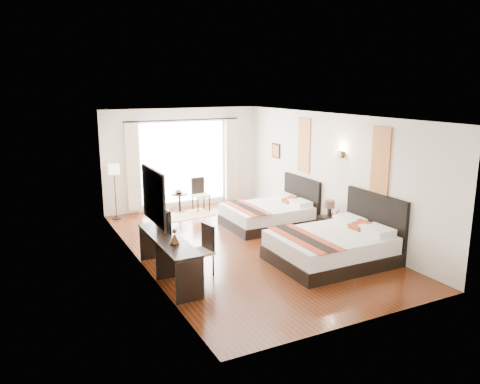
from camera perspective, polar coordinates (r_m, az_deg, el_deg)
name	(u,v)px	position (r m, az deg, el deg)	size (l,w,h in m)	color
floor	(244,246)	(10.22, 0.45, -6.63)	(4.50, 7.50, 0.01)	#3C170B
ceiling	(244,116)	(9.65, 0.48, 9.20)	(4.50, 7.50, 0.02)	white
wall_headboard	(330,174)	(11.03, 10.90, 2.16)	(0.01, 7.50, 2.80)	silver
wall_desk	(139,194)	(9.06, -12.26, -0.23)	(0.01, 7.50, 2.80)	silver
wall_window	(183,159)	(13.23, -6.98, 4.06)	(4.50, 0.01, 2.80)	silver
wall_entry	(365,232)	(6.84, 15.02, -4.69)	(4.50, 0.01, 2.80)	silver
window_glass	(183,162)	(13.23, -6.95, 3.63)	(2.40, 0.02, 2.20)	white
sheer_curtain	(184,163)	(13.18, -6.86, 3.59)	(2.30, 0.02, 2.10)	white
drape_left	(133,167)	(12.73, -12.94, 2.93)	(0.35, 0.14, 2.35)	beige
drape_right	(231,160)	(13.70, -1.08, 3.95)	(0.35, 0.14, 2.35)	beige
art_panel_near	(380,160)	(9.72, 16.75, 3.70)	(0.03, 0.50, 1.35)	#923F15
art_panel_far	(304,145)	(11.78, 7.82, 5.65)	(0.03, 0.50, 1.35)	#923F15
wall_sconce	(341,154)	(10.58, 12.19, 4.50)	(0.10, 0.14, 0.14)	#432B17
mirror_frame	(153,196)	(8.18, -10.52, -0.49)	(0.04, 1.25, 0.95)	black
mirror_glass	(155,196)	(8.19, -10.35, -0.47)	(0.01, 1.12, 0.82)	white
bed_near	(334,246)	(9.44, 11.41, -6.43)	(2.26, 1.76, 1.28)	black
bed_far	(270,214)	(11.61, 3.70, -2.68)	(2.05, 1.60, 1.15)	black
nightstand	(331,228)	(10.85, 11.09, -4.30)	(0.42, 0.52, 0.50)	black
table_lamp	(330,205)	(10.80, 10.87, -1.61)	(0.23, 0.23, 0.36)	black
vase	(336,216)	(10.63, 11.68, -2.89)	(0.13, 0.13, 0.14)	black
console_desk	(169,258)	(8.58, -8.71, -7.96)	(0.50, 2.20, 0.76)	black
television	(159,218)	(8.90, -9.83, -3.19)	(0.76, 0.10, 0.44)	black
bronze_figurine	(175,238)	(8.07, -7.98, -5.53)	(0.16, 0.16, 0.25)	#432B17
desk_chair	(200,260)	(8.70, -4.85, -8.23)	(0.50, 0.50, 0.94)	#C3AD96
floor_lamp	(114,173)	(12.39, -15.12, 2.26)	(0.29, 0.29, 1.45)	black
side_table	(180,202)	(12.95, -7.37, -1.27)	(0.46, 0.46, 0.53)	black
fruit_bowl	(179,192)	(12.84, -7.50, -0.05)	(0.22, 0.22, 0.05)	#4C2F1B
window_chair	(201,200)	(13.08, -4.83, -1.02)	(0.45, 0.45, 0.90)	#C3AD96
jute_rug	(188,215)	(12.66, -6.39, -2.78)	(1.25, 0.85, 0.01)	tan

